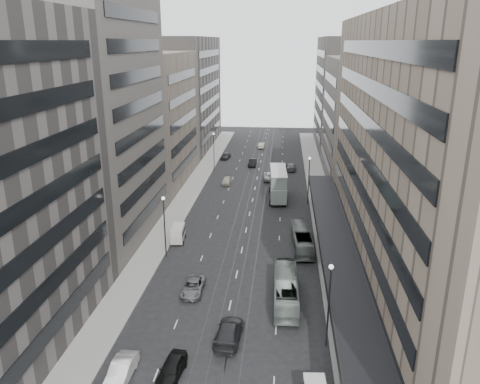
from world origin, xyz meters
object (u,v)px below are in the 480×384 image
at_px(bus_near, 286,289).
at_px(panel_van, 178,233).
at_px(double_decker, 278,183).
at_px(sedan_1, 121,371).
at_px(sedan_0, 172,368).
at_px(sedan_2, 193,287).
at_px(bus_far, 302,239).

height_order(bus_near, panel_van, bus_near).
xyz_separation_m(double_decker, panel_van, (-13.66, -20.14, -1.65)).
bearing_deg(bus_near, panel_van, -45.11).
relative_size(double_decker, sedan_1, 2.09).
bearing_deg(sedan_0, sedan_2, 98.97).
bearing_deg(sedan_2, sedan_0, -86.88).
xyz_separation_m(bus_far, double_decker, (-3.60, 20.79, 1.55)).
bearing_deg(sedan_0, sedan_1, -164.18).
height_order(bus_near, sedan_2, bus_near).
distance_m(panel_van, sedan_0, 27.98).
xyz_separation_m(bus_far, sedan_2, (-12.50, -12.96, -0.67)).
height_order(bus_near, bus_far, bus_near).
height_order(bus_far, double_decker, double_decker).
height_order(bus_far, sedan_1, bus_far).
bearing_deg(double_decker, bus_near, -90.44).
distance_m(panel_van, sedan_2, 14.43).
xyz_separation_m(bus_far, panel_van, (-17.25, 0.65, -0.10)).
distance_m(double_decker, sedan_1, 49.86).
bearing_deg(double_decker, sedan_1, -106.97).
height_order(double_decker, sedan_1, double_decker).
bearing_deg(double_decker, bus_far, -83.00).
bearing_deg(sedan_2, sedan_1, -103.06).
relative_size(bus_near, sedan_0, 2.39).
bearing_deg(double_decker, sedan_0, -102.44).
xyz_separation_m(bus_near, double_decker, (-1.44, 34.68, 1.43)).
distance_m(double_decker, sedan_2, 34.98).
xyz_separation_m(bus_near, bus_far, (2.16, 13.89, -0.13)).
xyz_separation_m(panel_van, sedan_2, (4.75, -13.61, -0.57)).
bearing_deg(panel_van, sedan_2, -75.52).
relative_size(double_decker, sedan_0, 2.24).
xyz_separation_m(sedan_0, sedan_1, (-4.12, -0.75, 0.03)).
height_order(double_decker, sedan_0, double_decker).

